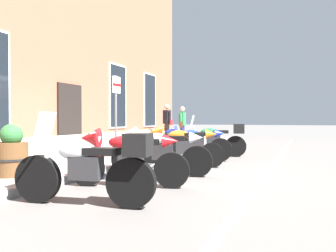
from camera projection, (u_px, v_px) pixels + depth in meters
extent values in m
plane|color=#565451|center=(127.00, 168.00, 8.08)|extent=(140.00, 140.00, 0.00)
cube|color=slate|center=(78.00, 162.00, 8.63)|extent=(26.30, 2.90, 0.15)
cube|color=silver|center=(263.00, 177.00, 6.85)|extent=(26.30, 0.12, 0.01)
cube|color=gray|center=(36.00, 150.00, 9.17)|extent=(20.30, 0.10, 0.70)
cube|color=black|center=(70.00, 121.00, 10.50)|extent=(1.10, 0.08, 2.30)
cube|color=silver|center=(118.00, 96.00, 13.16)|extent=(1.22, 0.06, 2.52)
cube|color=black|center=(118.00, 96.00, 13.15)|extent=(1.10, 0.03, 2.40)
cube|color=silver|center=(150.00, 100.00, 15.83)|extent=(1.22, 0.06, 2.52)
cube|color=black|center=(150.00, 100.00, 15.82)|extent=(1.10, 0.03, 2.40)
cylinder|color=black|center=(38.00, 179.00, 4.72)|extent=(0.23, 0.69, 0.68)
cylinder|color=black|center=(131.00, 183.00, 4.40)|extent=(0.23, 0.69, 0.68)
cylinder|color=silver|center=(44.00, 163.00, 4.70)|extent=(0.11, 0.30, 0.58)
cube|color=#28282B|center=(86.00, 168.00, 4.55)|extent=(0.29, 0.47, 0.32)
ellipsoid|color=#B7BABF|center=(76.00, 152.00, 4.58)|extent=(0.34, 0.55, 0.24)
cube|color=black|center=(102.00, 151.00, 4.49)|extent=(0.29, 0.51, 0.10)
cylinder|color=silver|center=(49.00, 139.00, 4.67)|extent=(0.62, 0.13, 0.04)
cylinder|color=silver|center=(110.00, 177.00, 4.59)|extent=(0.16, 0.46, 0.09)
cube|color=#B2BCC6|center=(45.00, 126.00, 4.68)|extent=(0.38, 0.20, 0.40)
cube|color=black|center=(138.00, 145.00, 4.36)|extent=(0.41, 0.37, 0.30)
cylinder|color=black|center=(87.00, 169.00, 5.91)|extent=(0.27, 0.62, 0.61)
cylinder|color=black|center=(172.00, 170.00, 5.71)|extent=(0.27, 0.62, 0.61)
cylinder|color=silver|center=(93.00, 154.00, 5.89)|extent=(0.15, 0.32, 0.65)
cube|color=#28282B|center=(132.00, 159.00, 5.80)|extent=(0.33, 0.48, 0.32)
ellipsoid|color=red|center=(123.00, 142.00, 5.82)|extent=(0.39, 0.57, 0.24)
cube|color=black|center=(144.00, 142.00, 5.77)|extent=(0.34, 0.52, 0.10)
cylinder|color=silver|center=(97.00, 132.00, 5.88)|extent=(0.61, 0.20, 0.04)
cylinder|color=silver|center=(150.00, 166.00, 5.88)|extent=(0.20, 0.46, 0.09)
cone|color=red|center=(90.00, 138.00, 5.90)|extent=(0.44, 0.42, 0.36)
cone|color=red|center=(170.00, 141.00, 5.71)|extent=(0.30, 0.31, 0.24)
cylinder|color=black|center=(126.00, 160.00, 7.15)|extent=(0.24, 0.65, 0.64)
cylinder|color=black|center=(197.00, 161.00, 6.84)|extent=(0.24, 0.65, 0.64)
cylinder|color=silver|center=(131.00, 148.00, 7.12)|extent=(0.13, 0.32, 0.64)
cube|color=#28282B|center=(163.00, 152.00, 6.98)|extent=(0.30, 0.47, 0.32)
ellipsoid|color=silver|center=(156.00, 139.00, 7.00)|extent=(0.36, 0.56, 0.24)
cube|color=black|center=(174.00, 138.00, 6.93)|extent=(0.31, 0.51, 0.10)
cylinder|color=silver|center=(134.00, 130.00, 7.10)|extent=(0.62, 0.15, 0.04)
cylinder|color=silver|center=(178.00, 158.00, 7.04)|extent=(0.17, 0.46, 0.09)
cone|color=silver|center=(128.00, 135.00, 7.13)|extent=(0.42, 0.40, 0.36)
cone|color=silver|center=(196.00, 138.00, 6.84)|extent=(0.29, 0.30, 0.24)
cylinder|color=black|center=(155.00, 154.00, 8.37)|extent=(0.27, 0.62, 0.61)
cylinder|color=black|center=(212.00, 155.00, 8.18)|extent=(0.27, 0.62, 0.61)
cylinder|color=silver|center=(159.00, 144.00, 8.35)|extent=(0.15, 0.33, 0.66)
cube|color=#28282B|center=(185.00, 148.00, 8.26)|extent=(0.33, 0.48, 0.32)
ellipsoid|color=orange|center=(179.00, 135.00, 8.28)|extent=(0.38, 0.57, 0.24)
cube|color=black|center=(194.00, 135.00, 8.23)|extent=(0.34, 0.52, 0.10)
cylinder|color=silver|center=(162.00, 128.00, 8.33)|extent=(0.61, 0.19, 0.04)
cylinder|color=silver|center=(197.00, 152.00, 8.34)|extent=(0.20, 0.46, 0.09)
cone|color=orange|center=(157.00, 132.00, 8.35)|extent=(0.44, 0.42, 0.36)
cone|color=orange|center=(211.00, 134.00, 8.17)|extent=(0.30, 0.31, 0.24)
cylinder|color=black|center=(169.00, 149.00, 9.72)|extent=(0.23, 0.66, 0.65)
cylinder|color=black|center=(220.00, 150.00, 9.40)|extent=(0.23, 0.66, 0.65)
cylinder|color=silver|center=(172.00, 141.00, 9.70)|extent=(0.12, 0.31, 0.61)
cube|color=#28282B|center=(196.00, 143.00, 9.55)|extent=(0.29, 0.47, 0.32)
ellipsoid|color=#192D9E|center=(191.00, 134.00, 9.57)|extent=(0.35, 0.56, 0.24)
cube|color=black|center=(204.00, 134.00, 9.49)|extent=(0.30, 0.51, 0.10)
cylinder|color=silver|center=(175.00, 128.00, 9.67)|extent=(0.62, 0.14, 0.04)
cylinder|color=silver|center=(207.00, 147.00, 9.60)|extent=(0.17, 0.46, 0.09)
cone|color=#192D9E|center=(171.00, 132.00, 9.70)|extent=(0.41, 0.40, 0.36)
cone|color=#192D9E|center=(220.00, 133.00, 9.40)|extent=(0.28, 0.30, 0.24)
cylinder|color=black|center=(189.00, 146.00, 10.75)|extent=(0.28, 0.67, 0.66)
cylinder|color=black|center=(236.00, 146.00, 10.54)|extent=(0.28, 0.67, 0.66)
cylinder|color=silver|center=(192.00, 138.00, 10.73)|extent=(0.14, 0.32, 0.63)
cube|color=#28282B|center=(213.00, 140.00, 10.64)|extent=(0.32, 0.48, 0.32)
ellipsoid|color=#195633|center=(209.00, 132.00, 10.65)|extent=(0.38, 0.57, 0.24)
cube|color=black|center=(221.00, 132.00, 10.60)|extent=(0.33, 0.52, 0.10)
cylinder|color=silver|center=(194.00, 127.00, 10.72)|extent=(0.61, 0.19, 0.04)
cylinder|color=silver|center=(223.00, 144.00, 10.72)|extent=(0.20, 0.46, 0.09)
cube|color=#B2BCC6|center=(192.00, 121.00, 10.72)|extent=(0.38, 0.23, 0.40)
cube|color=black|center=(239.00, 129.00, 10.52)|extent=(0.43, 0.40, 0.30)
cylinder|color=#1E1E4C|center=(183.00, 135.00, 14.04)|extent=(0.14, 0.14, 0.78)
cylinder|color=#1E1E4C|center=(182.00, 135.00, 13.86)|extent=(0.14, 0.14, 0.78)
cube|color=#26723F|center=(182.00, 119.00, 13.94)|extent=(0.42, 0.23, 0.55)
sphere|color=tan|center=(182.00, 109.00, 13.93)|extent=(0.21, 0.21, 0.21)
cylinder|color=#26723F|center=(184.00, 120.00, 14.18)|extent=(0.09, 0.09, 0.53)
cylinder|color=#26723F|center=(181.00, 120.00, 13.70)|extent=(0.09, 0.09, 0.53)
cube|color=#592D19|center=(181.00, 125.00, 13.63)|extent=(0.09, 0.13, 0.24)
cylinder|color=#38332D|center=(166.00, 133.00, 15.37)|extent=(0.14, 0.14, 0.86)
cylinder|color=#38332D|center=(168.00, 133.00, 15.22)|extent=(0.14, 0.14, 0.86)
cube|color=black|center=(167.00, 117.00, 15.28)|extent=(0.39, 0.44, 0.61)
sphere|color=tan|center=(167.00, 107.00, 15.27)|extent=(0.23, 0.23, 0.23)
cylinder|color=black|center=(164.00, 117.00, 15.49)|extent=(0.09, 0.09, 0.58)
cylinder|color=black|center=(170.00, 117.00, 15.08)|extent=(0.09, 0.09, 0.58)
cube|color=maroon|center=(171.00, 122.00, 15.03)|extent=(0.14, 0.13, 0.24)
cylinder|color=#4C4C51|center=(116.00, 117.00, 9.03)|extent=(0.06, 0.06, 2.22)
cube|color=white|center=(116.00, 85.00, 9.01)|extent=(0.36, 0.03, 0.44)
cube|color=red|center=(117.00, 85.00, 9.00)|extent=(0.36, 0.01, 0.08)
cylinder|color=brown|center=(12.00, 159.00, 6.08)|extent=(0.57, 0.57, 0.61)
cylinder|color=black|center=(12.00, 159.00, 6.08)|extent=(0.60, 0.60, 0.04)
sphere|color=#28602D|center=(12.00, 135.00, 6.08)|extent=(0.40, 0.40, 0.40)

